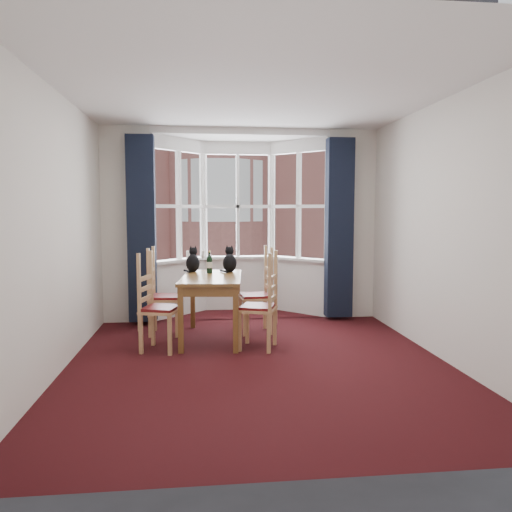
{
  "coord_description": "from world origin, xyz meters",
  "views": [
    {
      "loc": [
        -0.59,
        -5.06,
        1.62
      ],
      "look_at": [
        0.08,
        1.05,
        1.05
      ],
      "focal_mm": 35.0,
      "sensor_mm": 36.0,
      "label": 1
    }
  ],
  "objects": [
    {
      "name": "curtain_right",
      "position": [
        1.42,
        2.07,
        1.35
      ],
      "size": [
        0.38,
        0.22,
        2.6
      ],
      "primitive_type": "cube",
      "color": "black",
      "rests_on": "floor"
    },
    {
      "name": "candle_short",
      "position": [
        -0.74,
        2.63,
        0.93
      ],
      "size": [
        0.06,
        0.06,
        0.11
      ],
      "primitive_type": "cylinder",
      "color": "white",
      "rests_on": "bay_window"
    },
    {
      "name": "chair_right_far",
      "position": [
        0.2,
        1.41,
        0.47
      ],
      "size": [
        0.43,
        0.45,
        0.92
      ],
      "color": "tan",
      "rests_on": "floor"
    },
    {
      "name": "candle_tall",
      "position": [
        -0.79,
        2.6,
        0.93
      ],
      "size": [
        0.06,
        0.06,
        0.13
      ],
      "primitive_type": "cylinder",
      "color": "white",
      "rests_on": "bay_window"
    },
    {
      "name": "street",
      "position": [
        0.0,
        32.25,
        -6.0
      ],
      "size": [
        80.0,
        80.0,
        0.0
      ],
      "primitive_type": "plane",
      "color": "#333335",
      "rests_on": "ground"
    },
    {
      "name": "wall_back_pier_left",
      "position": [
        -1.65,
        2.25,
        1.4
      ],
      "size": [
        0.7,
        0.12,
        2.8
      ],
      "primitive_type": "cube",
      "color": "silver",
      "rests_on": "floor"
    },
    {
      "name": "wall_left",
      "position": [
        -2.0,
        0.0,
        1.4
      ],
      "size": [
        0.0,
        4.5,
        4.5
      ],
      "primitive_type": "plane",
      "rotation": [
        1.57,
        0.0,
        1.57
      ],
      "color": "silver",
      "rests_on": "floor"
    },
    {
      "name": "wine_bottle",
      "position": [
        -0.49,
        1.41,
        0.93
      ],
      "size": [
        0.07,
        0.07,
        0.29
      ],
      "color": "black",
      "rests_on": "dining_table"
    },
    {
      "name": "bay_window",
      "position": [
        0.0,
        2.75,
        1.4
      ],
      "size": [
        2.76,
        0.94,
        2.8
      ],
      "color": "white",
      "rests_on": "floor"
    },
    {
      "name": "ceiling",
      "position": [
        0.0,
        0.0,
        2.8
      ],
      "size": [
        4.5,
        4.5,
        0.0
      ],
      "primitive_type": "plane",
      "rotation": [
        3.14,
        0.0,
        0.0
      ],
      "color": "white",
      "rests_on": "floor"
    },
    {
      "name": "candle_extra",
      "position": [
        -0.57,
        2.65,
        0.93
      ],
      "size": [
        0.05,
        0.05,
        0.13
      ],
      "primitive_type": "cylinder",
      "color": "white",
      "rests_on": "bay_window"
    },
    {
      "name": "wall_near",
      "position": [
        0.0,
        -2.25,
        1.4
      ],
      "size": [
        4.0,
        0.0,
        4.0
      ],
      "primitive_type": "plane",
      "rotation": [
        -1.57,
        0.0,
        0.0
      ],
      "color": "silver",
      "rests_on": "floor"
    },
    {
      "name": "cat_left",
      "position": [
        -0.7,
        1.6,
        0.93
      ],
      "size": [
        0.19,
        0.27,
        0.35
      ],
      "color": "black",
      "rests_on": "dining_table"
    },
    {
      "name": "floor",
      "position": [
        0.0,
        0.0,
        0.0
      ],
      "size": [
        4.5,
        4.5,
        0.0
      ],
      "primitive_type": "plane",
      "color": "black",
      "rests_on": "ground"
    },
    {
      "name": "wall_right",
      "position": [
        2.0,
        0.0,
        1.4
      ],
      "size": [
        0.0,
        4.5,
        4.5
      ],
      "primitive_type": "plane",
      "rotation": [
        1.57,
        0.0,
        -1.57
      ],
      "color": "silver",
      "rests_on": "floor"
    },
    {
      "name": "curtain_left",
      "position": [
        -1.42,
        2.07,
        1.35
      ],
      "size": [
        0.38,
        0.22,
        2.6
      ],
      "primitive_type": "cube",
      "color": "black",
      "rests_on": "floor"
    },
    {
      "name": "dining_table",
      "position": [
        -0.46,
        1.12,
        0.69
      ],
      "size": [
        0.84,
        1.4,
        0.8
      ],
      "color": "brown",
      "rests_on": "floor"
    },
    {
      "name": "chair_left_near",
      "position": [
        -1.15,
        0.7,
        0.47
      ],
      "size": [
        0.5,
        0.52,
        0.92
      ],
      "color": "tan",
      "rests_on": "floor"
    },
    {
      "name": "chair_right_near",
      "position": [
        0.14,
        0.61,
        0.47
      ],
      "size": [
        0.52,
        0.53,
        0.92
      ],
      "color": "tan",
      "rests_on": "floor"
    },
    {
      "name": "tenement_building",
      "position": [
        0.0,
        14.01,
        1.6
      ],
      "size": [
        18.4,
        7.8,
        15.2
      ],
      "color": "#9C5950",
      "rests_on": "street"
    },
    {
      "name": "wall_back_pier_right",
      "position": [
        1.65,
        2.25,
        1.4
      ],
      "size": [
        0.7,
        0.12,
        2.8
      ],
      "primitive_type": "cube",
      "color": "silver",
      "rests_on": "floor"
    },
    {
      "name": "chair_left_far",
      "position": [
        -1.15,
        1.45,
        0.47
      ],
      "size": [
        0.43,
        0.45,
        0.92
      ],
      "color": "tan",
      "rests_on": "floor"
    },
    {
      "name": "cat_right",
      "position": [
        -0.22,
        1.54,
        0.93
      ],
      "size": [
        0.19,
        0.27,
        0.36
      ],
      "color": "black",
      "rests_on": "dining_table"
    }
  ]
}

